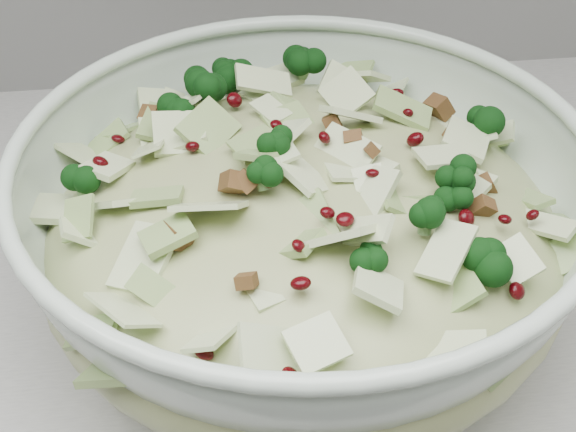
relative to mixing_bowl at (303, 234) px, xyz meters
name	(u,v)px	position (x,y,z in m)	size (l,w,h in m)	color
mixing_bowl	(303,234)	(0.00, 0.00, 0.00)	(0.43, 0.43, 0.16)	silver
salad	(304,206)	(0.00, 0.00, 0.03)	(0.37, 0.37, 0.16)	tan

